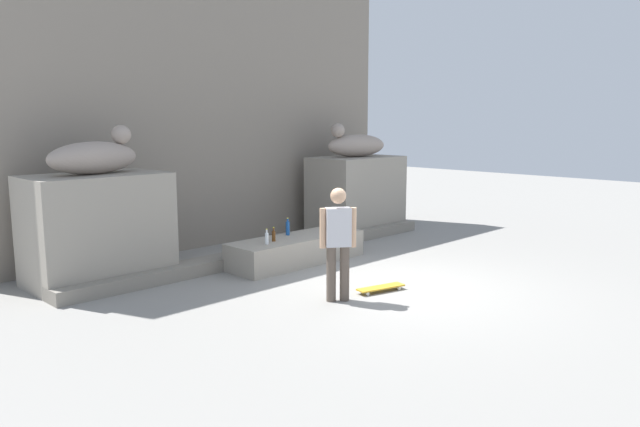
# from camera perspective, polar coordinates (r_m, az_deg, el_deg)

# --- Properties ---
(ground_plane) EXTENTS (40.00, 40.00, 0.00)m
(ground_plane) POSITION_cam_1_polar(r_m,az_deg,el_deg) (9.64, 7.40, -6.99)
(ground_plane) COLOR gray
(facade_wall) EXTENTS (9.63, 0.60, 6.08)m
(facade_wall) POSITION_cam_1_polar(r_m,az_deg,el_deg) (12.97, -10.62, 10.58)
(facade_wall) COLOR gray
(facade_wall) RESTS_ON ground_plane
(pedestal_left) EXTENTS (2.17, 1.31, 1.77)m
(pedestal_left) POSITION_cam_1_polar(r_m,az_deg,el_deg) (10.34, -20.42, -1.36)
(pedestal_left) COLOR gray
(pedestal_left) RESTS_ON ground_plane
(pedestal_right) EXTENTS (2.17, 1.31, 1.77)m
(pedestal_right) POSITION_cam_1_polar(r_m,az_deg,el_deg) (14.17, 3.47, 1.84)
(pedestal_right) COLOR gray
(pedestal_right) RESTS_ON ground_plane
(statue_reclining_left) EXTENTS (1.68, 0.85, 0.78)m
(statue_reclining_left) POSITION_cam_1_polar(r_m,az_deg,el_deg) (10.23, -20.61, 5.13)
(statue_reclining_left) COLOR #A29285
(statue_reclining_left) RESTS_ON pedestal_left
(statue_reclining_right) EXTENTS (1.67, 0.84, 0.78)m
(statue_reclining_right) POSITION_cam_1_polar(r_m,az_deg,el_deg) (14.05, 3.40, 6.57)
(statue_reclining_right) COLOR #A29285
(statue_reclining_right) RESTS_ON pedestal_right
(ledge_block) EXTENTS (2.75, 0.88, 0.49)m
(ledge_block) POSITION_cam_1_polar(r_m,az_deg,el_deg) (11.11, -2.21, -3.47)
(ledge_block) COLOR gray
(ledge_block) RESTS_ON ground_plane
(skater) EXTENTS (0.46, 0.37, 1.67)m
(skater) POSITION_cam_1_polar(r_m,az_deg,el_deg) (8.66, 1.73, -2.46)
(skater) COLOR brown
(skater) RESTS_ON ground_plane
(skateboard) EXTENTS (0.82, 0.39, 0.08)m
(skateboard) POSITION_cam_1_polar(r_m,az_deg,el_deg) (9.36, 5.82, -7.03)
(skateboard) COLOR gold
(skateboard) RESTS_ON ground_plane
(bottle_blue) EXTENTS (0.07, 0.07, 0.33)m
(bottle_blue) POSITION_cam_1_polar(r_m,az_deg,el_deg) (11.20, -3.10, -1.38)
(bottle_blue) COLOR #194C99
(bottle_blue) RESTS_ON ledge_block
(bottle_clear) EXTENTS (0.06, 0.06, 0.27)m
(bottle_clear) POSITION_cam_1_polar(r_m,az_deg,el_deg) (10.41, -5.10, -2.34)
(bottle_clear) COLOR silver
(bottle_clear) RESTS_ON ledge_block
(bottle_brown) EXTENTS (0.07, 0.07, 0.26)m
(bottle_brown) POSITION_cam_1_polar(r_m,az_deg,el_deg) (10.65, -4.44, -2.12)
(bottle_brown) COLOR #593314
(bottle_brown) RESTS_ON ledge_block
(stair_step) EXTENTS (8.50, 0.50, 0.22)m
(stair_step) POSITION_cam_1_polar(r_m,az_deg,el_deg) (11.62, -4.43, -3.63)
(stair_step) COLOR gray
(stair_step) RESTS_ON ground_plane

